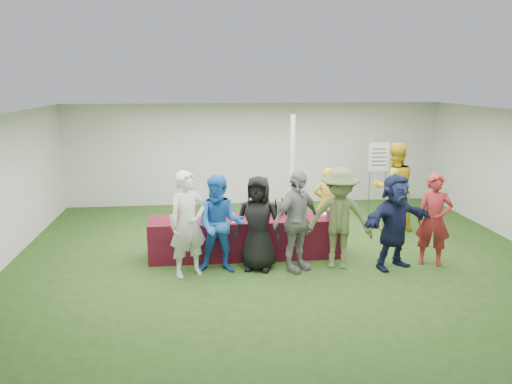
{
  "coord_description": "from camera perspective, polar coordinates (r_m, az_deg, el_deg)",
  "views": [
    {
      "loc": [
        -1.42,
        -9.19,
        3.31
      ],
      "look_at": [
        -0.43,
        -0.16,
        1.25
      ],
      "focal_mm": 35.0,
      "sensor_mm": 36.0,
      "label": 1
    }
  ],
  "objects": [
    {
      "name": "customer_3",
      "position": [
        8.72,
        4.64,
        -3.34
      ],
      "size": [
        1.12,
        0.95,
        1.8
      ],
      "primitive_type": "imported",
      "rotation": [
        0.0,
        0.0,
        0.6
      ],
      "color": "gray",
      "rests_on": "ground"
    },
    {
      "name": "dump_bucket",
      "position": [
        9.47,
        8.77,
        -2.51
      ],
      "size": [
        0.25,
        0.25,
        0.18
      ],
      "primitive_type": "cylinder",
      "color": "slate",
      "rests_on": "serving_table"
    },
    {
      "name": "customer_5",
      "position": [
        9.14,
        15.56,
        -3.27
      ],
      "size": [
        1.66,
        1.08,
        1.72
      ],
      "primitive_type": "imported",
      "rotation": [
        0.0,
        0.0,
        0.4
      ],
      "color": "#141939",
      "rests_on": "ground"
    },
    {
      "name": "tent",
      "position": [
        10.75,
        4.15,
        2.24
      ],
      "size": [
        10.0,
        10.0,
        10.0
      ],
      "color": "white",
      "rests_on": "ground"
    },
    {
      "name": "wine_list_sign",
      "position": [
        12.61,
        13.81,
        3.31
      ],
      "size": [
        0.5,
        0.03,
        1.8
      ],
      "color": "slate",
      "rests_on": "ground"
    },
    {
      "name": "wine_bottles",
      "position": [
        9.61,
        2.9,
        -1.94
      ],
      "size": [
        0.8,
        0.13,
        0.32
      ],
      "color": "black",
      "rests_on": "serving_table"
    },
    {
      "name": "customer_2",
      "position": [
        8.75,
        0.24,
        -3.58
      ],
      "size": [
        0.94,
        0.75,
        1.69
      ],
      "primitive_type": "imported",
      "rotation": [
        0.0,
        0.0,
        -0.28
      ],
      "color": "black",
      "rests_on": "ground"
    },
    {
      "name": "serving_table",
      "position": [
        9.53,
        -1.2,
        -5.17
      ],
      "size": [
        3.6,
        0.8,
        0.75
      ],
      "primitive_type": "cube",
      "color": "#5A1424",
      "rests_on": "ground"
    },
    {
      "name": "customer_1",
      "position": [
        8.64,
        -4.12,
        -3.73
      ],
      "size": [
        0.91,
        0.75,
        1.72
      ],
      "primitive_type": "imported",
      "rotation": [
        0.0,
        0.0,
        -0.12
      ],
      "color": "blue",
      "rests_on": "ground"
    },
    {
      "name": "customer_4",
      "position": [
        8.94,
        9.5,
        -2.99
      ],
      "size": [
        1.32,
        0.98,
        1.82
      ],
      "primitive_type": "imported",
      "rotation": [
        0.0,
        0.0,
        -0.28
      ],
      "color": "#4E5931",
      "rests_on": "ground"
    },
    {
      "name": "staff_back",
      "position": [
        11.41,
        15.47,
        0.54
      ],
      "size": [
        0.98,
        0.78,
        1.97
      ],
      "primitive_type": "imported",
      "rotation": [
        0.0,
        0.0,
        3.18
      ],
      "color": "gold",
      "rests_on": "ground"
    },
    {
      "name": "staff_pourer",
      "position": [
        10.61,
        8.03,
        -1.25
      ],
      "size": [
        0.59,
        0.42,
        1.52
      ],
      "primitive_type": "imported",
      "rotation": [
        0.0,
        0.0,
        3.04
      ],
      "color": "gold",
      "rests_on": "ground"
    },
    {
      "name": "wine_glasses",
      "position": [
        9.1,
        -6.47,
        -2.92
      ],
      "size": [
        1.17,
        0.12,
        0.16
      ],
      "color": "silver",
      "rests_on": "serving_table"
    },
    {
      "name": "bar_towel",
      "position": [
        9.72,
        8.05,
        -2.53
      ],
      "size": [
        0.25,
        0.18,
        0.03
      ],
      "primitive_type": "cube",
      "color": "white",
      "rests_on": "serving_table"
    },
    {
      "name": "water_bottle",
      "position": [
        9.48,
        -0.42,
        -2.24
      ],
      "size": [
        0.07,
        0.07,
        0.23
      ],
      "color": "silver",
      "rests_on": "serving_table"
    },
    {
      "name": "customer_0",
      "position": [
        8.53,
        -7.77,
        -3.66
      ],
      "size": [
        0.79,
        0.67,
        1.83
      ],
      "primitive_type": "imported",
      "rotation": [
        0.0,
        0.0,
        0.42
      ],
      "color": "silver",
      "rests_on": "ground"
    },
    {
      "name": "customer_6",
      "position": [
        9.54,
        19.67,
        -3.01
      ],
      "size": [
        0.72,
        0.6,
        1.68
      ],
      "primitive_type": "imported",
      "rotation": [
        0.0,
        0.0,
        -0.38
      ],
      "color": "maroon",
      "rests_on": "ground"
    },
    {
      "name": "ground",
      "position": [
        9.87,
        2.4,
        -6.83
      ],
      "size": [
        60.0,
        60.0,
        0.0
      ],
      "primitive_type": "plane",
      "color": "#284719",
      "rests_on": "ground"
    }
  ]
}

